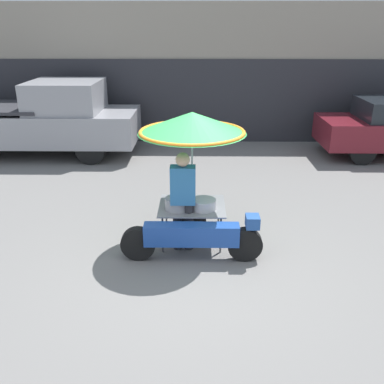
# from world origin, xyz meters

# --- Properties ---
(ground_plane) EXTENTS (36.00, 36.00, 0.00)m
(ground_plane) POSITION_xyz_m (0.00, 0.00, 0.00)
(ground_plane) COLOR slate
(shopfront_building) EXTENTS (28.00, 2.06, 3.92)m
(shopfront_building) POSITION_xyz_m (0.00, 8.15, 1.95)
(shopfront_building) COLOR gray
(shopfront_building) RESTS_ON ground
(vendor_motorcycle_cart) EXTENTS (2.13, 1.64, 2.13)m
(vendor_motorcycle_cart) POSITION_xyz_m (-0.04, 0.63, 1.60)
(vendor_motorcycle_cart) COLOR black
(vendor_motorcycle_cart) RESTS_ON ground
(vendor_person) EXTENTS (0.38, 0.22, 1.59)m
(vendor_person) POSITION_xyz_m (-0.18, 0.46, 0.89)
(vendor_person) COLOR #2D2D33
(vendor_person) RESTS_ON ground
(pickup_truck) EXTENTS (5.34, 1.99, 1.97)m
(pickup_truck) POSITION_xyz_m (-4.14, 5.69, 0.95)
(pickup_truck) COLOR black
(pickup_truck) RESTS_ON ground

